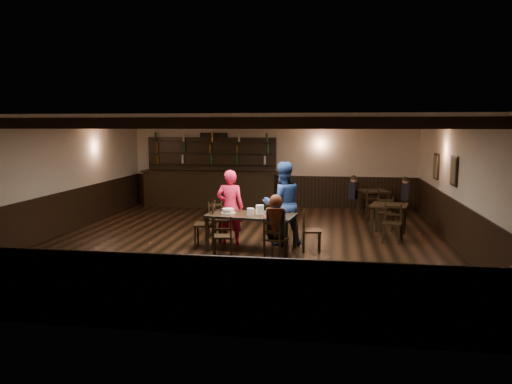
# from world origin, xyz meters

# --- Properties ---
(ground) EXTENTS (10.00, 10.00, 0.00)m
(ground) POSITION_xyz_m (0.00, 0.00, 0.00)
(ground) COLOR black
(ground) RESTS_ON ground
(room_shell) EXTENTS (9.02, 10.02, 2.71)m
(room_shell) POSITION_xyz_m (0.01, 0.04, 1.75)
(room_shell) COLOR beige
(room_shell) RESTS_ON ground
(dining_table) EXTENTS (1.89, 1.13, 0.75)m
(dining_table) POSITION_xyz_m (0.25, -0.70, 0.68)
(dining_table) COLOR black
(dining_table) RESTS_ON ground
(chair_near_left) EXTENTS (0.44, 0.43, 0.84)m
(chair_near_left) POSITION_xyz_m (-0.19, -1.46, 0.49)
(chair_near_left) COLOR black
(chair_near_left) RESTS_ON ground
(chair_near_right) EXTENTS (0.49, 0.49, 0.82)m
(chair_near_right) POSITION_xyz_m (0.82, -1.50, 0.48)
(chair_near_right) COLOR black
(chair_near_right) RESTS_ON ground
(chair_end_left) EXTENTS (0.49, 0.51, 0.98)m
(chair_end_left) POSITION_xyz_m (-0.66, -0.62, 0.57)
(chair_end_left) COLOR black
(chair_end_left) RESTS_ON ground
(chair_end_right) EXTENTS (0.42, 0.43, 0.86)m
(chair_end_right) POSITION_xyz_m (1.42, -0.62, 0.50)
(chair_end_right) COLOR black
(chair_end_right) RESTS_ON ground
(chair_far_pushed) EXTENTS (0.52, 0.52, 0.82)m
(chair_far_pushed) POSITION_xyz_m (-0.75, 0.42, 0.48)
(chair_far_pushed) COLOR black
(chair_far_pushed) RESTS_ON ground
(woman_pink) EXTENTS (0.62, 0.43, 1.62)m
(woman_pink) POSITION_xyz_m (-0.29, -0.25, 0.81)
(woman_pink) COLOR #E72A4A
(woman_pink) RESTS_ON ground
(man_blue) EXTENTS (1.08, 0.98, 1.80)m
(man_blue) POSITION_xyz_m (0.84, -0.13, 0.90)
(man_blue) COLOR navy
(man_blue) RESTS_ON ground
(seated_person) EXTENTS (0.34, 0.52, 0.84)m
(seated_person) POSITION_xyz_m (0.85, -1.45, 0.84)
(seated_person) COLOR black
(seated_person) RESTS_ON ground
(cake) EXTENTS (0.31, 0.31, 0.10)m
(cake) POSITION_xyz_m (-0.25, -0.63, 0.79)
(cake) COLOR white
(cake) RESTS_ON dining_table
(plate_stack_a) EXTENTS (0.15, 0.15, 0.14)m
(plate_stack_a) POSITION_xyz_m (0.25, -0.78, 0.82)
(plate_stack_a) COLOR white
(plate_stack_a) RESTS_ON dining_table
(plate_stack_b) EXTENTS (0.17, 0.17, 0.20)m
(plate_stack_b) POSITION_xyz_m (0.43, -0.70, 0.85)
(plate_stack_b) COLOR white
(plate_stack_b) RESTS_ON dining_table
(tea_light) EXTENTS (0.05, 0.05, 0.06)m
(tea_light) POSITION_xyz_m (0.35, -0.62, 0.78)
(tea_light) COLOR #A5A8AD
(tea_light) RESTS_ON dining_table
(salt_shaker) EXTENTS (0.04, 0.04, 0.10)m
(salt_shaker) POSITION_xyz_m (0.55, -0.85, 0.80)
(salt_shaker) COLOR silver
(salt_shaker) RESTS_ON dining_table
(pepper_shaker) EXTENTS (0.03, 0.03, 0.08)m
(pepper_shaker) POSITION_xyz_m (0.71, -0.83, 0.79)
(pepper_shaker) COLOR #A5A8AD
(pepper_shaker) RESTS_ON dining_table
(drink_glass) EXTENTS (0.08, 0.08, 0.12)m
(drink_glass) POSITION_xyz_m (0.59, -0.64, 0.81)
(drink_glass) COLOR silver
(drink_glass) RESTS_ON dining_table
(menu_red) EXTENTS (0.38, 0.30, 0.00)m
(menu_red) POSITION_xyz_m (0.72, -0.88, 0.75)
(menu_red) COLOR maroon
(menu_red) RESTS_ON dining_table
(menu_blue) EXTENTS (0.37, 0.34, 0.00)m
(menu_blue) POSITION_xyz_m (0.81, -0.68, 0.75)
(menu_blue) COLOR #0D1843
(menu_blue) RESTS_ON dining_table
(bar_counter) EXTENTS (4.38, 0.70, 2.20)m
(bar_counter) POSITION_xyz_m (-1.97, 4.72, 0.73)
(bar_counter) COLOR black
(bar_counter) RESTS_ON ground
(back_table_a) EXTENTS (0.96, 0.96, 0.75)m
(back_table_a) POSITION_xyz_m (3.21, 1.08, 0.65)
(back_table_a) COLOR black
(back_table_a) RESTS_ON ground
(back_table_b) EXTENTS (0.98, 0.98, 0.75)m
(back_table_b) POSITION_xyz_m (3.05, 3.66, 0.65)
(back_table_b) COLOR black
(back_table_b) RESTS_ON ground
(bg_patron_left) EXTENTS (0.30, 0.38, 0.69)m
(bg_patron_left) POSITION_xyz_m (2.49, 3.88, 0.81)
(bg_patron_left) COLOR black
(bg_patron_left) RESTS_ON ground
(bg_patron_right) EXTENTS (0.24, 0.35, 0.67)m
(bg_patron_right) POSITION_xyz_m (3.93, 3.79, 0.80)
(bg_patron_right) COLOR black
(bg_patron_right) RESTS_ON ground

